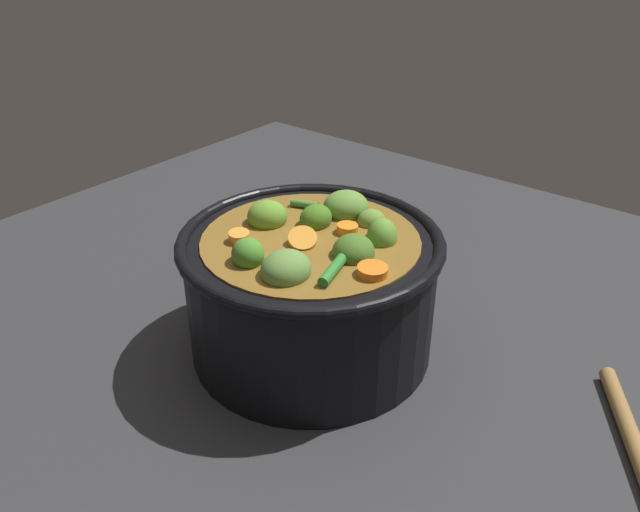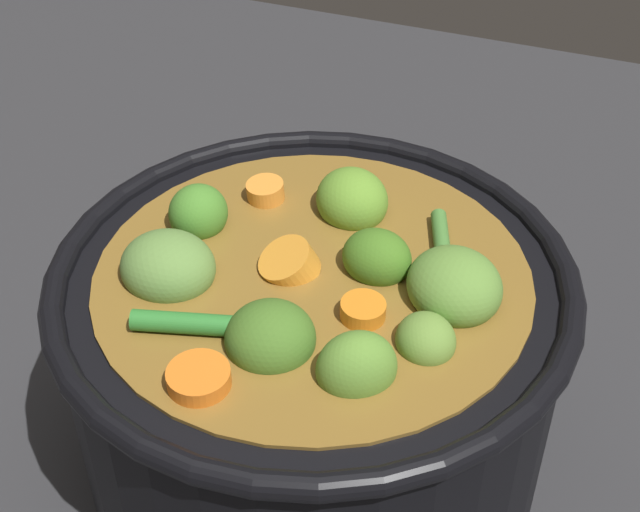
{
  "view_description": "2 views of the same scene",
  "coord_description": "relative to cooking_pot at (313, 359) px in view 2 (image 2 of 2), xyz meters",
  "views": [
    {
      "loc": [
        -0.35,
        0.42,
        0.42
      ],
      "look_at": [
        -0.02,
        0.0,
        0.12
      ],
      "focal_mm": 35.69,
      "sensor_mm": 36.0,
      "label": 1
    },
    {
      "loc": [
        -0.32,
        -0.13,
        0.42
      ],
      "look_at": [
        0.02,
        0.0,
        0.12
      ],
      "focal_mm": 51.87,
      "sensor_mm": 36.0,
      "label": 2
    }
  ],
  "objects": [
    {
      "name": "ground_plane",
      "position": [
        0.0,
        0.0,
        -0.07
      ],
      "size": [
        1.1,
        1.1,
        0.0
      ],
      "primitive_type": "plane",
      "color": "#2D2D30"
    },
    {
      "name": "cooking_pot",
      "position": [
        0.0,
        0.0,
        0.0
      ],
      "size": [
        0.26,
        0.26,
        0.15
      ],
      "color": "black",
      "rests_on": "ground_plane"
    }
  ]
}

